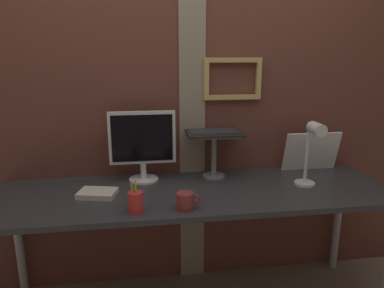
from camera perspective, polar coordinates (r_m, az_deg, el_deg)
The scene contains 10 objects.
brick_wall_back at distance 2.33m, azimuth -2.27°, elevation 6.23°, with size 3.69×0.15×2.41m.
desk at distance 2.09m, azimuth 0.41°, elevation -9.16°, with size 2.28×0.68×0.77m.
monitor at distance 2.17m, azimuth -7.90°, elevation 0.41°, with size 0.40×0.18×0.43m.
laptop_stand at distance 2.23m, azimuth 3.52°, elevation -0.70°, with size 0.28×0.22×0.28m.
laptop at distance 2.27m, azimuth 3.20°, elevation 3.43°, with size 0.34×0.33×0.22m.
whiteboard_panel at distance 2.50m, azimuth 18.46°, elevation -1.14°, with size 0.37×0.02×0.27m, color white.
desk_lamp at distance 2.14m, azimuth 18.54°, elevation -0.51°, with size 0.12×0.20×0.39m.
pen_cup at distance 1.80m, azimuth -8.96°, elevation -9.06°, with size 0.08×0.08×0.17m.
coffee_mug at distance 1.82m, azimuth -1.01°, elevation -9.04°, with size 0.13×0.09×0.09m.
paper_clutter_stack at distance 2.05m, azimuth -14.81°, elevation -7.61°, with size 0.20×0.14×0.03m, color silver.
Camera 1 is at (-0.24, -1.81, 1.53)m, focal length 33.51 mm.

